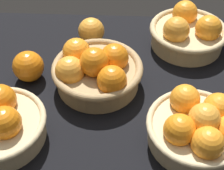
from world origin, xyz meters
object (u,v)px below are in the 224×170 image
loose_orange_front_gap (91,31)px  loose_orange_back_gap (28,66)px  basket_far_right (188,32)px  basket_center (96,70)px  basket_near_right (198,127)px

loose_orange_front_gap → loose_orange_back_gap: 22.82cm
basket_far_right → loose_orange_back_gap: 47.18cm
basket_center → basket_far_right: (25.86, 18.51, -0.36)cm
loose_orange_back_gap → basket_far_right: bearing=21.0°
basket_center → basket_near_right: bearing=-35.9°
basket_far_right → loose_orange_back_gap: bearing=-159.0°
basket_far_right → basket_near_right: size_ratio=1.05×
basket_center → basket_far_right: basket_center is taller
basket_near_right → loose_orange_front_gap: bearing=126.7°
basket_far_right → loose_orange_front_gap: bearing=179.7°
basket_center → loose_orange_back_gap: bearing=174.8°
loose_orange_back_gap → basket_center: bearing=-5.2°
basket_near_right → loose_orange_back_gap: basket_near_right is taller
basket_near_right → loose_orange_back_gap: size_ratio=2.63×
basket_far_right → loose_orange_front_gap: (-28.85, 0.16, -0.65)cm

